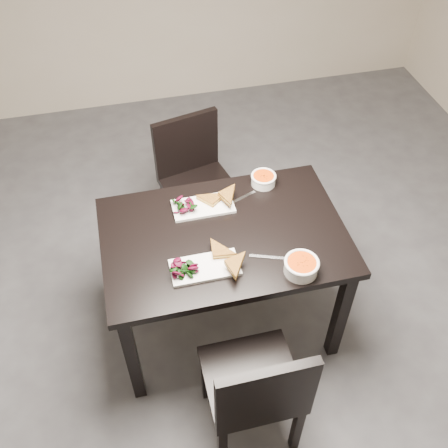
% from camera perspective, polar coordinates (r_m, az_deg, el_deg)
% --- Properties ---
extents(ground, '(5.00, 5.00, 0.00)m').
position_cam_1_polar(ground, '(3.10, -1.35, -11.55)').
color(ground, '#47474C').
rests_on(ground, ground).
extents(room_shell, '(5.02, 5.02, 2.81)m').
position_cam_1_polar(room_shell, '(1.83, -2.39, 20.66)').
color(room_shell, beige).
rests_on(room_shell, ground).
extents(table, '(1.20, 0.80, 0.75)m').
position_cam_1_polar(table, '(2.62, 0.00, -2.56)').
color(table, black).
rests_on(table, ground).
extents(chair_near, '(0.42, 0.42, 0.85)m').
position_cam_1_polar(chair_near, '(2.38, 3.60, -17.66)').
color(chair_near, black).
rests_on(chair_near, ground).
extents(chair_far, '(0.51, 0.51, 0.85)m').
position_cam_1_polar(chair_far, '(3.28, -3.24, 5.41)').
color(chair_far, black).
rests_on(chair_far, ground).
extents(plate_near, '(0.32, 0.16, 0.02)m').
position_cam_1_polar(plate_near, '(2.40, -2.12, -4.79)').
color(plate_near, white).
rests_on(plate_near, table).
extents(sandwich_near, '(0.17, 0.14, 0.05)m').
position_cam_1_polar(sandwich_near, '(2.39, -0.69, -3.73)').
color(sandwich_near, '#AC7424').
rests_on(sandwich_near, plate_near).
extents(salad_near, '(0.10, 0.09, 0.04)m').
position_cam_1_polar(salad_near, '(2.37, -4.51, -4.76)').
color(salad_near, black).
rests_on(salad_near, plate_near).
extents(soup_bowl_near, '(0.16, 0.16, 0.07)m').
position_cam_1_polar(soup_bowl_near, '(2.39, 8.49, -4.56)').
color(soup_bowl_near, white).
rests_on(soup_bowl_near, table).
extents(cutlery_near, '(0.17, 0.08, 0.00)m').
position_cam_1_polar(cutlery_near, '(2.45, 4.88, -3.64)').
color(cutlery_near, silver).
rests_on(cutlery_near, table).
extents(plate_far, '(0.31, 0.16, 0.02)m').
position_cam_1_polar(plate_far, '(2.67, -2.31, 1.94)').
color(plate_far, white).
rests_on(plate_far, table).
extents(sandwich_far, '(0.20, 0.19, 0.05)m').
position_cam_1_polar(sandwich_far, '(2.65, -0.89, 2.46)').
color(sandwich_far, '#AC7424').
rests_on(sandwich_far, plate_far).
extents(salad_far, '(0.10, 0.09, 0.04)m').
position_cam_1_polar(salad_far, '(2.64, -4.46, 2.04)').
color(salad_far, black).
rests_on(salad_far, plate_far).
extents(soup_bowl_far, '(0.14, 0.14, 0.06)m').
position_cam_1_polar(soup_bowl_far, '(2.80, 4.35, 4.97)').
color(soup_bowl_far, white).
rests_on(soup_bowl_far, table).
extents(cutlery_far, '(0.17, 0.08, 0.00)m').
position_cam_1_polar(cutlery_far, '(2.72, 1.90, 2.85)').
color(cutlery_far, silver).
rests_on(cutlery_far, table).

